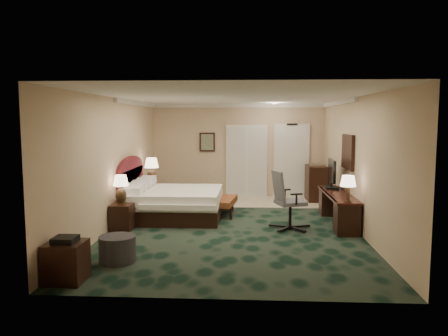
# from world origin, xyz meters

# --- Properties ---
(floor) EXTENTS (5.00, 7.50, 0.00)m
(floor) POSITION_xyz_m (0.00, 0.00, 0.00)
(floor) COLOR black
(floor) RESTS_ON ground
(ceiling) EXTENTS (5.00, 7.50, 0.00)m
(ceiling) POSITION_xyz_m (0.00, 0.00, 2.70)
(ceiling) COLOR white
(ceiling) RESTS_ON wall_back
(wall_back) EXTENTS (5.00, 0.00, 2.70)m
(wall_back) POSITION_xyz_m (0.00, 3.75, 1.35)
(wall_back) COLOR tan
(wall_back) RESTS_ON ground
(wall_front) EXTENTS (5.00, 0.00, 2.70)m
(wall_front) POSITION_xyz_m (0.00, -3.75, 1.35)
(wall_front) COLOR tan
(wall_front) RESTS_ON ground
(wall_left) EXTENTS (0.00, 7.50, 2.70)m
(wall_left) POSITION_xyz_m (-2.50, 0.00, 1.35)
(wall_left) COLOR tan
(wall_left) RESTS_ON ground
(wall_right) EXTENTS (0.00, 7.50, 2.70)m
(wall_right) POSITION_xyz_m (2.50, 0.00, 1.35)
(wall_right) COLOR tan
(wall_right) RESTS_ON ground
(crown_molding) EXTENTS (5.00, 7.50, 0.10)m
(crown_molding) POSITION_xyz_m (0.00, 0.00, 2.65)
(crown_molding) COLOR white
(crown_molding) RESTS_ON wall_back
(tile_patch) EXTENTS (3.20, 1.70, 0.01)m
(tile_patch) POSITION_xyz_m (0.90, 2.90, 0.01)
(tile_patch) COLOR beige
(tile_patch) RESTS_ON ground
(headboard) EXTENTS (0.12, 2.00, 1.40)m
(headboard) POSITION_xyz_m (-2.44, 1.00, 0.70)
(headboard) COLOR #4B0B15
(headboard) RESTS_ON ground
(entry_door) EXTENTS (1.02, 0.06, 2.18)m
(entry_door) POSITION_xyz_m (1.55, 3.72, 1.05)
(entry_door) COLOR white
(entry_door) RESTS_ON ground
(closet_doors) EXTENTS (1.20, 0.06, 2.10)m
(closet_doors) POSITION_xyz_m (0.25, 3.71, 1.05)
(closet_doors) COLOR silver
(closet_doors) RESTS_ON ground
(wall_art) EXTENTS (0.45, 0.06, 0.55)m
(wall_art) POSITION_xyz_m (-0.90, 3.71, 1.60)
(wall_art) COLOR #4D6B5B
(wall_art) RESTS_ON wall_back
(wall_mirror) EXTENTS (0.05, 0.95, 0.75)m
(wall_mirror) POSITION_xyz_m (2.46, 0.60, 1.55)
(wall_mirror) COLOR white
(wall_mirror) RESTS_ON wall_right
(bed) EXTENTS (2.07, 1.92, 0.66)m
(bed) POSITION_xyz_m (-1.37, 0.78, 0.33)
(bed) COLOR white
(bed) RESTS_ON ground
(nightstand_near) EXTENTS (0.42, 0.49, 0.53)m
(nightstand_near) POSITION_xyz_m (-2.27, -0.37, 0.27)
(nightstand_near) COLOR black
(nightstand_near) RESTS_ON ground
(nightstand_far) EXTENTS (0.46, 0.53, 0.58)m
(nightstand_far) POSITION_xyz_m (-2.25, 2.15, 0.29)
(nightstand_far) COLOR black
(nightstand_far) RESTS_ON ground
(lamp_near) EXTENTS (0.36, 0.36, 0.59)m
(lamp_near) POSITION_xyz_m (-2.29, -0.32, 0.83)
(lamp_near) COLOR black
(lamp_near) RESTS_ON nightstand_near
(lamp_far) EXTENTS (0.38, 0.38, 0.69)m
(lamp_far) POSITION_xyz_m (-2.21, 2.16, 0.92)
(lamp_far) COLOR black
(lamp_far) RESTS_ON nightstand_far
(bed_bench) EXTENTS (0.56, 1.22, 0.40)m
(bed_bench) POSITION_xyz_m (-0.24, 1.18, 0.20)
(bed_bench) COLOR brown
(bed_bench) RESTS_ON ground
(ottoman) EXTENTS (0.62, 0.62, 0.41)m
(ottoman) POSITION_xyz_m (-1.76, -2.38, 0.21)
(ottoman) COLOR #2C2C2D
(ottoman) RESTS_ON ground
(side_table) EXTENTS (0.51, 0.51, 0.56)m
(side_table) POSITION_xyz_m (-2.21, -3.25, 0.28)
(side_table) COLOR black
(side_table) RESTS_ON ground
(desk) EXTENTS (0.50, 2.30, 0.66)m
(desk) POSITION_xyz_m (2.23, 0.41, 0.33)
(desk) COLOR black
(desk) RESTS_ON ground
(tv) EXTENTS (0.11, 0.87, 0.67)m
(tv) POSITION_xyz_m (2.22, 1.10, 1.00)
(tv) COLOR black
(tv) RESTS_ON desk
(desk_lamp) EXTENTS (0.36, 0.36, 0.52)m
(desk_lamp) POSITION_xyz_m (2.21, -0.60, 0.93)
(desk_lamp) COLOR black
(desk_lamp) RESTS_ON desk
(desk_chair) EXTENTS (0.88, 0.86, 1.22)m
(desk_chair) POSITION_xyz_m (1.17, -0.13, 0.61)
(desk_chair) COLOR #525259
(desk_chair) RESTS_ON ground
(minibar) EXTENTS (0.52, 0.93, 0.98)m
(minibar) POSITION_xyz_m (2.19, 3.20, 0.49)
(minibar) COLOR black
(minibar) RESTS_ON ground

